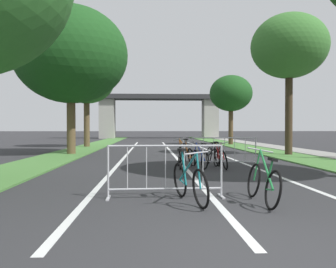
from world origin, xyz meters
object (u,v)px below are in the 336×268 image
object	(u,v)px
bicycle_black_3	(213,155)
bicycle_teal_4	(189,182)
crowd_barrier_second	(224,152)
bicycle_green_6	(263,183)
tree_left_oak_near	(87,80)
tree_right_pine_far	(289,47)
bicycle_orange_1	(186,155)
tree_left_cypress_far	(71,55)
tree_right_pine_near	(231,94)
crowd_barrier_nearest	(165,172)
bicycle_red_2	(220,158)
bicycle_blue_0	(199,158)
bicycle_silver_5	(181,157)

from	to	relation	value
bicycle_black_3	bicycle_teal_4	xyz separation A→B (m)	(-1.61, -6.40, 0.02)
bicycle_teal_4	crowd_barrier_second	bearing A→B (deg)	-122.40
bicycle_green_6	crowd_barrier_second	bearing A→B (deg)	84.54
tree_left_oak_near	tree_right_pine_far	world-z (taller)	tree_right_pine_far
tree_left_oak_near	bicycle_green_6	world-z (taller)	tree_left_oak_near
tree_right_pine_far	bicycle_orange_1	distance (m)	8.83
tree_left_cypress_far	bicycle_green_6	bearing A→B (deg)	-62.87
tree_right_pine_near	crowd_barrier_nearest	distance (m)	22.48
bicycle_green_6	bicycle_black_3	bearing A→B (deg)	87.77
bicycle_orange_1	bicycle_red_2	bearing A→B (deg)	-53.20
crowd_barrier_second	bicycle_teal_4	world-z (taller)	crowd_barrier_second
crowd_barrier_second	bicycle_blue_0	size ratio (longest dim) A/B	1.44
crowd_barrier_nearest	bicycle_green_6	distance (m)	1.86
bicycle_blue_0	crowd_barrier_second	bearing A→B (deg)	8.46
tree_left_cypress_far	bicycle_blue_0	xyz separation A→B (m)	(5.80, -6.37, -4.81)
tree_left_oak_near	bicycle_red_2	distance (m)	15.85
bicycle_blue_0	bicycle_black_3	size ratio (longest dim) A/B	0.98
tree_left_oak_near	bicycle_green_6	xyz separation A→B (m)	(6.63, -19.07, -4.46)
tree_right_pine_far	bicycle_orange_1	world-z (taller)	tree_right_pine_far
tree_right_pine_far	bicycle_orange_1	bearing A→B (deg)	-141.83
bicycle_orange_1	bicycle_black_3	size ratio (longest dim) A/B	1.07
bicycle_teal_4	bicycle_silver_5	bearing A→B (deg)	-107.82
crowd_barrier_nearest	tree_left_oak_near	bearing A→B (deg)	104.74
tree_left_cypress_far	bicycle_black_3	world-z (taller)	tree_left_cypress_far
bicycle_orange_1	bicycle_red_2	xyz separation A→B (m)	(1.08, -0.94, -0.01)
tree_left_cypress_far	bicycle_blue_0	bearing A→B (deg)	-47.71
tree_left_oak_near	bicycle_blue_0	bearing A→B (deg)	-64.98
tree_right_pine_far	tree_right_pine_near	bearing A→B (deg)	92.07
tree_right_pine_near	bicycle_teal_4	world-z (taller)	tree_right_pine_near
tree_left_cypress_far	tree_right_pine_near	distance (m)	14.56
tree_right_pine_near	bicycle_black_3	xyz separation A→B (m)	(-4.28, -15.32, -3.83)
bicycle_blue_0	bicycle_orange_1	xyz separation A→B (m)	(-0.37, 0.84, 0.03)
bicycle_black_3	tree_left_cypress_far	bearing A→B (deg)	-47.83
tree_left_cypress_far	bicycle_black_3	bearing A→B (deg)	-40.51
bicycle_blue_0	bicycle_orange_1	size ratio (longest dim) A/B	0.91
tree_right_pine_near	bicycle_silver_5	size ratio (longest dim) A/B	3.38
tree_left_oak_near	crowd_barrier_second	xyz separation A→B (m)	(7.21, -13.04, -4.32)
bicycle_orange_1	crowd_barrier_second	bearing A→B (deg)	-31.55
crowd_barrier_nearest	bicycle_silver_5	size ratio (longest dim) A/B	1.37
crowd_barrier_second	bicycle_orange_1	world-z (taller)	crowd_barrier_second
bicycle_black_3	tree_left_oak_near	bearing A→B (deg)	-68.52
bicycle_orange_1	bicycle_green_6	bearing A→B (deg)	-95.76
bicycle_green_6	tree_left_oak_near	bearing A→B (deg)	109.25
crowd_barrier_nearest	bicycle_blue_0	bearing A→B (deg)	74.56
tree_left_cypress_far	crowd_barrier_nearest	distance (m)	13.10
bicycle_black_3	bicycle_green_6	distance (m)	6.54
tree_left_cypress_far	tree_right_pine_near	world-z (taller)	tree_left_cypress_far
bicycle_red_2	bicycle_black_3	bearing A→B (deg)	-87.34
crowd_barrier_second	bicycle_teal_4	bearing A→B (deg)	-108.15
tree_left_oak_near	tree_right_pine_far	xyz separation A→B (m)	(11.56, -8.12, 0.63)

